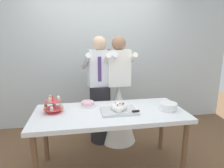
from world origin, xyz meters
The scene contains 9 objects.
ground_plane centered at (0.00, 0.00, 0.00)m, with size 8.00×8.00×0.00m, color brown.
rear_wall centered at (0.00, 1.47, 1.45)m, with size 5.20×0.10×2.90m, color silver.
dessert_table centered at (0.00, 0.00, 0.70)m, with size 1.80×0.80×0.78m.
cupcake_stand centered at (-0.66, 0.09, 0.85)m, with size 0.23×0.23×0.21m.
main_cake_tray centered at (0.10, -0.03, 0.81)m, with size 0.44×0.31×0.12m.
plate_stack centered at (0.70, -0.07, 0.82)m, with size 0.22×0.21×0.09m.
round_cake centered at (-0.25, 0.25, 0.80)m, with size 0.24×0.24×0.06m.
person_groom centered at (-0.04, 0.72, 0.75)m, with size 0.51×0.54×1.66m.
person_bride centered at (0.24, 0.69, 0.58)m, with size 0.56×0.56×1.66m.
Camera 1 is at (-0.35, -2.16, 1.63)m, focal length 31.24 mm.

